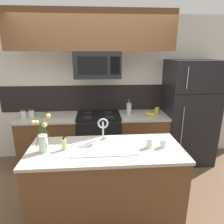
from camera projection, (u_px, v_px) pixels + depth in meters
ground_plane at (100, 194)px, 2.89m from camera, size 10.00×10.00×0.00m
rear_partition at (114, 89)px, 3.76m from camera, size 5.20×0.10×2.60m
splash_band at (98, 98)px, 3.73m from camera, size 3.54×0.01×0.48m
back_counter_left at (50, 141)px, 3.56m from camera, size 1.01×0.65×0.91m
back_counter_right at (142, 138)px, 3.68m from camera, size 0.85×0.65×0.91m
stove_range at (99, 139)px, 3.62m from camera, size 0.76×0.64×0.93m
microwave at (97, 65)px, 3.22m from camera, size 0.74×0.40×0.42m
upper_cabinet_band at (92, 31)px, 3.04m from camera, size 2.56×0.34×0.60m
refrigerator at (188, 112)px, 3.62m from camera, size 0.86×0.74×1.85m
storage_jar_tall at (23, 114)px, 3.35m from camera, size 0.09×0.09×0.14m
storage_jar_medium at (31, 113)px, 3.41m from camera, size 0.10×0.10×0.13m
storage_jar_short at (46, 114)px, 3.39m from camera, size 0.11×0.11×0.11m
banana_bunch at (151, 114)px, 3.49m from camera, size 0.19×0.12×0.08m
french_press at (129, 108)px, 3.56m from camera, size 0.09×0.09×0.27m
coffee_tin at (157, 110)px, 3.60m from camera, size 0.08×0.08×0.11m
island_counter at (106, 182)px, 2.43m from camera, size 1.78×0.76×0.91m
kitchen_sink at (104, 154)px, 2.32m from camera, size 0.76×0.40×0.16m
sink_faucet at (103, 126)px, 2.43m from camera, size 0.14×0.14×0.31m
dish_soap_bottle at (64, 144)px, 2.25m from camera, size 0.06×0.05×0.16m
drinking_glass at (149, 143)px, 2.31m from camera, size 0.07×0.07×0.11m
spare_glass at (163, 143)px, 2.32m from camera, size 0.07×0.07×0.10m
flower_vase at (43, 141)px, 2.19m from camera, size 0.19×0.15×0.42m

